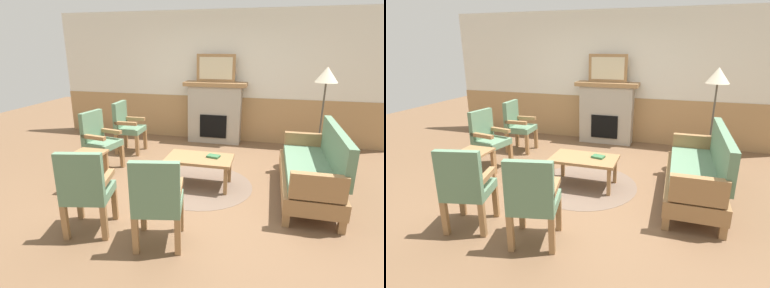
% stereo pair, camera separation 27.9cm
% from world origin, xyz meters
% --- Properties ---
extents(ground_plane, '(14.00, 14.00, 0.00)m').
position_xyz_m(ground_plane, '(0.00, 0.00, 0.00)').
color(ground_plane, brown).
extents(wall_back, '(7.20, 0.14, 2.70)m').
position_xyz_m(wall_back, '(0.00, 2.60, 1.31)').
color(wall_back, silver).
rests_on(wall_back, ground_plane).
extents(fireplace, '(1.30, 0.44, 1.28)m').
position_xyz_m(fireplace, '(0.00, 2.35, 0.65)').
color(fireplace, '#A39989').
rests_on(fireplace, ground_plane).
extents(framed_picture, '(0.80, 0.04, 0.56)m').
position_xyz_m(framed_picture, '(0.00, 2.35, 1.56)').
color(framed_picture, olive).
rests_on(framed_picture, fireplace).
extents(couch, '(0.70, 1.80, 0.98)m').
position_xyz_m(couch, '(1.74, 0.10, 0.40)').
color(couch, olive).
rests_on(couch, ground_plane).
extents(coffee_table, '(0.96, 0.56, 0.44)m').
position_xyz_m(coffee_table, '(0.18, 0.09, 0.39)').
color(coffee_table, olive).
rests_on(coffee_table, ground_plane).
extents(round_rug, '(1.57, 1.57, 0.01)m').
position_xyz_m(round_rug, '(0.18, 0.09, 0.00)').
color(round_rug, brown).
rests_on(round_rug, ground_plane).
extents(book_on_table, '(0.20, 0.16, 0.03)m').
position_xyz_m(book_on_table, '(0.37, 0.14, 0.46)').
color(book_on_table, '#33663D').
rests_on(book_on_table, coffee_table).
extents(armchair_near_fireplace, '(0.56, 0.56, 0.98)m').
position_xyz_m(armchair_near_fireplace, '(-1.57, 0.31, 0.54)').
color(armchair_near_fireplace, olive).
rests_on(armchair_near_fireplace, ground_plane).
extents(armchair_by_window_left, '(0.49, 0.49, 0.98)m').
position_xyz_m(armchair_by_window_left, '(-1.53, 1.26, 0.54)').
color(armchair_by_window_left, olive).
rests_on(armchair_by_window_left, ground_plane).
extents(armchair_front_left, '(0.57, 0.57, 0.98)m').
position_xyz_m(armchair_front_left, '(0.10, -1.45, 0.54)').
color(armchair_front_left, olive).
rests_on(armchair_front_left, ground_plane).
extents(armchair_front_center, '(0.57, 0.57, 0.98)m').
position_xyz_m(armchair_front_center, '(-0.73, -1.41, 0.54)').
color(armchair_front_center, olive).
rests_on(armchair_front_center, ground_plane).
extents(side_table, '(0.44, 0.44, 0.55)m').
position_xyz_m(side_table, '(-1.33, -0.42, 0.43)').
color(side_table, olive).
rests_on(side_table, ground_plane).
extents(floor_lamp_by_couch, '(0.36, 0.36, 1.68)m').
position_xyz_m(floor_lamp_by_couch, '(1.97, 1.37, 1.45)').
color(floor_lamp_by_couch, '#332D28').
rests_on(floor_lamp_by_couch, ground_plane).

